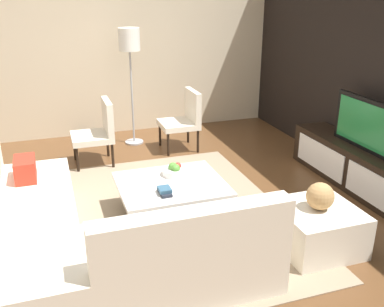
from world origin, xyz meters
name	(u,v)px	position (x,y,z in m)	size (l,w,h in m)	color
ground_plane	(165,221)	(0.00, 0.00, 0.00)	(14.00, 14.00, 0.00)	brown
side_wall_left	(122,45)	(-3.20, 0.20, 1.40)	(0.12, 5.20, 2.80)	beige
area_rug	(163,216)	(-0.10, 0.00, 0.01)	(3.20, 2.53, 0.01)	gray
media_console	(361,170)	(0.00, 2.40, 0.25)	(2.25, 0.46, 0.50)	black
television	(368,125)	(0.00, 2.40, 0.80)	(1.10, 0.06, 0.59)	black
sectional_couch	(79,237)	(0.51, -0.89, 0.29)	(2.43, 2.33, 0.83)	beige
coffee_table	(171,198)	(-0.10, 0.10, 0.20)	(0.93, 1.08, 0.38)	black
accent_chair_near	(99,129)	(-1.83, -0.41, 0.49)	(0.53, 0.54, 0.87)	black
floor_lamp	(130,48)	(-2.50, 0.19, 1.45)	(0.31, 0.31, 1.72)	#A5A5AA
ottoman	(316,228)	(0.90, 1.19, 0.20)	(0.70, 0.70, 0.40)	beige
fruit_bowl	(175,170)	(-0.28, 0.20, 0.43)	(0.28, 0.28, 0.14)	silver
accent_chair_far	(185,117)	(-2.02, 0.86, 0.49)	(0.54, 0.53, 0.87)	black
decorative_ball	(320,196)	(0.90, 1.19, 0.52)	(0.25, 0.25, 0.25)	#AD8451
book_stack	(165,191)	(0.12, -0.03, 0.41)	(0.22, 0.12, 0.06)	#1E232D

